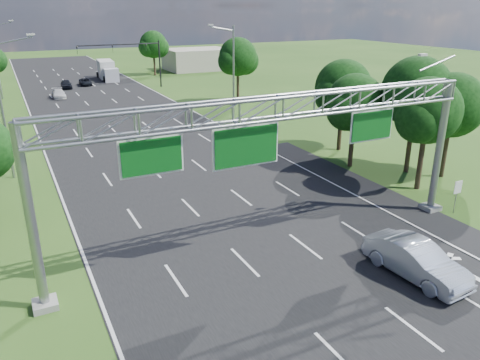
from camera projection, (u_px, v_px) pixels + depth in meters
ground at (163, 157)px, 39.44m from camera, size 220.00×220.00×0.00m
road at (163, 157)px, 39.44m from camera, size 18.00×180.00×0.02m
road_flare at (391, 202)px, 30.34m from camera, size 3.00×30.00×0.02m
sign_gantry at (280, 120)px, 22.10m from camera, size 23.50×1.00×9.56m
regulatory_sign at (457, 190)px, 28.21m from camera, size 0.60×0.08×2.10m
traffic_signal at (137, 54)px, 70.06m from camera, size 12.21×0.24×7.00m
streetlight_l_near at (4, 103)px, 32.72m from camera, size 2.97×0.22×10.16m
streetlight_r_mid at (232, 68)px, 50.61m from camera, size 2.97×0.22×10.16m
tree_cluster_right at (396, 101)px, 34.76m from camera, size 9.91×14.60×8.68m
tree_verge_rd at (238, 59)px, 59.32m from camera, size 5.76×4.80×8.28m
tree_verge_re at (154, 46)px, 83.74m from camera, size 5.76×4.80×7.84m
building_right at (198, 59)px, 92.35m from camera, size 12.00×9.00×4.00m
silver_sedan at (416, 260)px, 21.75m from camera, size 2.23×5.30×1.70m
car_queue_a at (59, 94)px, 64.31m from camera, size 1.70×4.04×1.16m
car_queue_b at (85, 82)px, 74.52m from camera, size 1.98×3.94×1.07m
car_queue_c at (66, 84)px, 71.59m from camera, size 1.75×3.90×1.30m
box_truck at (107, 70)px, 80.24m from camera, size 2.86×8.41×3.12m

